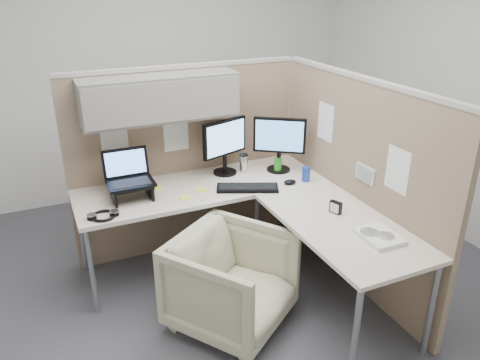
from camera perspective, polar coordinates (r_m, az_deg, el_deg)
name	(u,v)px	position (r m, az deg, el deg)	size (l,w,h in m)	color
ground	(241,294)	(3.74, 0.18, -13.73)	(4.50, 4.50, 0.00)	#404046
partition_back	(176,133)	(3.86, -7.86, 5.72)	(2.00, 0.36, 1.63)	#947A61
partition_right	(352,182)	(3.69, 13.46, -0.21)	(0.07, 2.03, 1.63)	#947A61
desk	(250,205)	(3.52, 1.20, -3.10)	(2.00, 1.98, 0.73)	beige
office_chair	(232,278)	(3.27, -1.04, -11.81)	(0.72, 0.68, 0.74)	beige
monitor_left	(225,142)	(3.89, -1.88, 4.60)	(0.43, 0.20, 0.47)	black
monitor_right	(279,140)	(3.96, 4.82, 4.88)	(0.38, 0.28, 0.47)	black
laptop_station	(130,181)	(3.58, -13.28, -0.11)	(0.34, 0.29, 0.35)	black
keyboard	(247,188)	(3.67, 0.91, -0.97)	(0.48, 0.16, 0.02)	black
mouse	(290,182)	(3.78, 6.10, -0.24)	(0.10, 0.07, 0.04)	black
travel_mug	(244,163)	(3.98, 0.45, 2.09)	(0.07, 0.07, 0.16)	silver
soda_can_green	(306,174)	(3.85, 8.04, 0.74)	(0.07, 0.07, 0.12)	#1E3FA5
soda_can_silver	(278,165)	(4.00, 4.64, 1.79)	(0.07, 0.07, 0.12)	#268C1E
sticky_note_a	(185,198)	(3.55, -6.77, -2.15)	(0.08, 0.08, 0.01)	#F6F941
sticky_note_c	(157,187)	(3.76, -10.12, -0.88)	(0.08, 0.08, 0.01)	#F6F941
sticky_note_d	(202,190)	(3.67, -4.68, -1.17)	(0.08, 0.08, 0.01)	#F6F941
headphones	(103,215)	(3.38, -16.33, -4.17)	(0.22, 0.18, 0.03)	black
paper_stack	(379,236)	(3.12, 16.61, -6.60)	(0.23, 0.29, 0.03)	white
desk_clock	(336,207)	(3.36, 11.58, -3.28)	(0.06, 0.09, 0.09)	black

